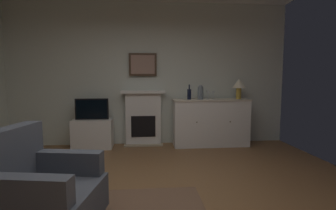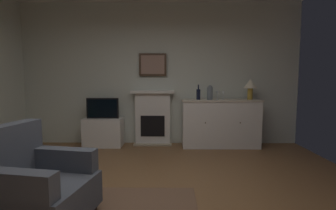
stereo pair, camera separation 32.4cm
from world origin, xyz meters
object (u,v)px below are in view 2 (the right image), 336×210
tv_set (103,108)px  tv_cabinet (104,132)px  wine_glass_center (223,93)px  fireplace_unit (153,118)px  framed_picture (153,65)px  wine_glass_left (218,93)px  table_lamp (250,85)px  armchair (34,186)px  wine_bottle (198,94)px  vase_decorative (210,92)px  sideboard_cabinet (220,123)px

tv_set → tv_cabinet: bearing=90.0°
wine_glass_center → tv_cabinet: size_ratio=0.22×
fireplace_unit → framed_picture: (-0.00, 0.05, 1.07)m
wine_glass_left → fireplace_unit: bearing=170.1°
fireplace_unit → wine_glass_center: same height
framed_picture → table_lamp: 1.96m
framed_picture → fireplace_unit: bearing=-90.0°
fireplace_unit → table_lamp: bearing=-5.3°
armchair → framed_picture: bearing=74.3°
framed_picture → tv_set: bearing=-166.7°
table_lamp → tv_set: table_lamp is taller
tv_cabinet → armchair: bearing=-87.4°
wine_glass_left → tv_set: wine_glass_left is taller
wine_bottle → vase_decorative: wine_bottle is taller
wine_glass_center → armchair: 3.61m
sideboard_cabinet → wine_bottle: bearing=-173.9°
sideboard_cabinet → table_lamp: size_ratio=3.79×
tv_set → wine_bottle: bearing=-1.2°
sideboard_cabinet → vase_decorative: size_ratio=5.39×
table_lamp → vase_decorative: bearing=-176.4°
sideboard_cabinet → tv_cabinet: bearing=179.6°
table_lamp → armchair: bearing=-134.6°
framed_picture → wine_glass_left: bearing=-11.9°
vase_decorative → wine_bottle: bearing=179.3°
wine_glass_center → vase_decorative: size_ratio=0.59×
vase_decorative → armchair: bearing=-125.6°
framed_picture → vase_decorative: (1.12, -0.27, -0.55)m
framed_picture → wine_glass_left: (1.27, -0.27, -0.56)m
tv_cabinet → wine_bottle: bearing=-1.9°
fireplace_unit → vase_decorative: size_ratio=3.91×
vase_decorative → armchair: (-1.97, -2.75, -0.69)m
framed_picture → wine_glass_center: bearing=-10.6°
tv_cabinet → wine_glass_left: bearing=-1.5°
wine_bottle → armchair: (-1.74, -2.75, -0.66)m
wine_glass_center → tv_cabinet: bearing=178.8°
table_lamp → wine_glass_center: bearing=-176.1°
wine_glass_left → vase_decorative: bearing=-178.1°
framed_picture → tv_cabinet: (-0.97, -0.21, -1.34)m
wine_bottle → armchair: 3.32m
wine_glass_left → tv_cabinet: (-2.24, 0.06, -0.78)m
table_lamp → armchair: table_lamp is taller
table_lamp → wine_glass_center: (-0.53, -0.04, -0.16)m
wine_glass_left → wine_glass_center: (0.11, 0.01, 0.00)m
wine_glass_center → tv_set: wine_glass_center is taller
sideboard_cabinet → tv_set: size_ratio=2.44×
fireplace_unit → framed_picture: bearing=90.0°
armchair → wine_glass_left: bearing=52.5°
wine_bottle → tv_set: bearing=178.8°
wine_glass_center → vase_decorative: bearing=-177.0°
wine_bottle → tv_cabinet: 2.02m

